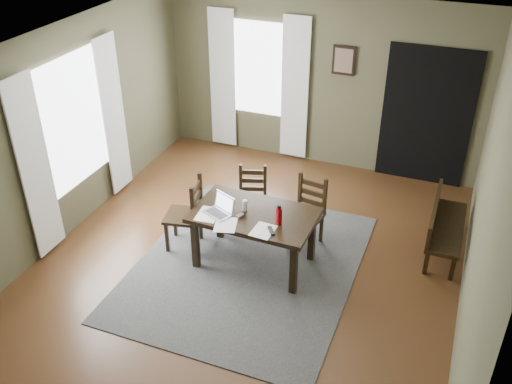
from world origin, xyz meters
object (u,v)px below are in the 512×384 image
at_px(bench, 442,223).
at_px(chair_end, 187,214).
at_px(chair_back_left, 252,199).
at_px(chair_back_right, 307,213).
at_px(laptop, 221,208).
at_px(water_bottle, 279,216).
at_px(dining_table, 254,220).

bearing_deg(bench, chair_end, 109.55).
relative_size(chair_back_left, chair_back_right, 0.93).
xyz_separation_m(chair_end, chair_back_right, (1.39, 0.62, -0.03)).
xyz_separation_m(chair_end, laptop, (0.55, -0.15, 0.31)).
xyz_separation_m(laptop, water_bottle, (0.72, 0.02, 0.06)).
height_order(chair_back_left, chair_back_right, chair_back_right).
bearing_deg(laptop, chair_back_right, 66.85).
bearing_deg(bench, water_bottle, 124.49).
distance_m(chair_back_right, water_bottle, 0.86).
bearing_deg(chair_back_left, laptop, -111.86).
bearing_deg(chair_back_right, bench, 24.97).
bearing_deg(water_bottle, chair_back_left, 128.06).
relative_size(chair_back_left, laptop, 2.21).
xyz_separation_m(chair_end, chair_back_left, (0.60, 0.72, -0.06)).
distance_m(chair_back_left, water_bottle, 1.16).
bearing_deg(chair_back_right, laptop, -128.30).
relative_size(chair_end, laptop, 2.51).
xyz_separation_m(chair_back_left, laptop, (-0.05, -0.87, 0.37)).
height_order(bench, laptop, laptop).
relative_size(chair_end, bench, 0.79).
bearing_deg(bench, laptop, 116.35).
height_order(chair_back_left, bench, chair_back_left).
relative_size(bench, laptop, 3.18).
bearing_deg(chair_back_right, water_bottle, -89.98).
xyz_separation_m(chair_back_right, bench, (1.63, 0.46, -0.04)).
height_order(chair_back_left, laptop, laptop).
bearing_deg(laptop, dining_table, 42.94).
bearing_deg(bench, dining_table, 117.66).
height_order(dining_table, water_bottle, water_bottle).
bearing_deg(water_bottle, chair_back_right, 80.67).
distance_m(chair_end, bench, 3.21).
relative_size(dining_table, chair_back_left, 1.70).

